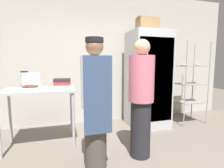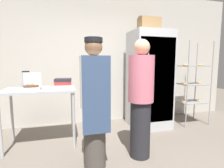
% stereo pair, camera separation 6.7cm
% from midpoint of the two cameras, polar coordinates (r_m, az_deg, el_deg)
% --- Properties ---
extents(back_wall, '(6.40, 0.12, 2.92)m').
position_cam_midpoint_polar(back_wall, '(4.04, -3.84, 8.65)').
color(back_wall, '#B7B2A8').
rests_on(back_wall, ground_plane).
extents(refrigerator, '(0.78, 0.75, 1.97)m').
position_cam_midpoint_polar(refrigerator, '(3.72, 11.09, 1.38)').
color(refrigerator, '#ADAFB5').
rests_on(refrigerator, ground_plane).
extents(baking_rack, '(0.61, 0.49, 1.79)m').
position_cam_midpoint_polar(baking_rack, '(4.23, 23.58, 0.17)').
color(baking_rack, '#93969B').
rests_on(baking_rack, ground_plane).
extents(prep_counter, '(1.09, 0.66, 0.93)m').
position_cam_midpoint_polar(prep_counter, '(3.02, -23.27, -3.67)').
color(prep_counter, '#ADAFB5').
rests_on(prep_counter, ground_plane).
extents(donut_box, '(0.26, 0.22, 0.26)m').
position_cam_midpoint_polar(donut_box, '(2.90, -25.70, -0.91)').
color(donut_box, silver).
rests_on(donut_box, prep_counter).
extents(blender_pitcher, '(0.14, 0.14, 0.28)m').
position_cam_midpoint_polar(blender_pitcher, '(3.15, -27.14, 0.95)').
color(blender_pitcher, '#99999E').
rests_on(blender_pitcher, prep_counter).
extents(binder_stack, '(0.28, 0.26, 0.15)m').
position_cam_midpoint_polar(binder_stack, '(3.01, -16.52, 0.25)').
color(binder_stack, silver).
rests_on(binder_stack, prep_counter).
extents(cardboard_storage_box, '(0.44, 0.26, 0.30)m').
position_cam_midpoint_polar(cardboard_storage_box, '(3.88, 10.98, 18.42)').
color(cardboard_storage_box, '#937047').
rests_on(cardboard_storage_box, refrigerator).
extents(person_baker, '(0.35, 0.36, 1.64)m').
position_cam_midpoint_polar(person_baker, '(2.18, -6.38, -5.97)').
color(person_baker, '#47423D').
rests_on(person_baker, ground_plane).
extents(person_customer, '(0.35, 0.35, 1.66)m').
position_cam_midpoint_polar(person_customer, '(2.47, 8.70, -4.64)').
color(person_customer, '#232328').
rests_on(person_customer, ground_plane).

